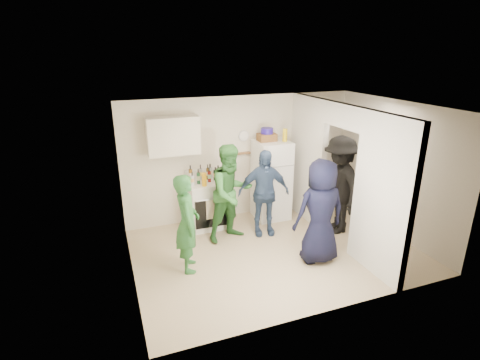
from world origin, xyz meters
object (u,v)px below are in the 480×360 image
at_px(blue_bowl, 267,131).
at_px(person_green_center, 231,193).
at_px(person_navy, 320,212).
at_px(person_nook, 339,185).
at_px(person_denim, 264,193).
at_px(stove, 208,204).
at_px(person_green_left, 187,223).
at_px(yellow_cup_stack_top, 285,135).
at_px(fridge, 271,180).
at_px(wicker_basket, 267,137).

relative_size(blue_bowl, person_green_center, 0.13).
height_order(person_navy, person_nook, person_nook).
relative_size(person_green_center, person_denim, 1.09).
bearing_deg(stove, blue_bowl, 0.92).
height_order(person_green_center, person_nook, person_nook).
bearing_deg(person_green_center, person_navy, -63.61).
bearing_deg(person_green_center, person_green_left, -158.69).
bearing_deg(person_green_left, person_denim, -56.89).
distance_m(blue_bowl, person_nook, 1.74).
height_order(yellow_cup_stack_top, person_green_left, yellow_cup_stack_top).
bearing_deg(fridge, stove, 178.72).
bearing_deg(person_navy, yellow_cup_stack_top, -94.02).
bearing_deg(blue_bowl, stove, -179.08).
relative_size(fridge, blue_bowl, 6.78).
xyz_separation_m(wicker_basket, person_nook, (1.02, -1.08, -0.77)).
xyz_separation_m(person_green_left, person_denim, (1.61, 0.71, 0.03)).
xyz_separation_m(person_green_left, person_nook, (2.98, 0.32, 0.14)).
relative_size(person_green_left, person_navy, 0.91).
bearing_deg(yellow_cup_stack_top, person_navy, -96.94).
height_order(fridge, person_nook, person_nook).
height_order(yellow_cup_stack_top, person_navy, yellow_cup_stack_top).
bearing_deg(yellow_cup_stack_top, person_green_left, -151.39).
bearing_deg(blue_bowl, yellow_cup_stack_top, -25.11).
bearing_deg(person_nook, fridge, -129.54).
xyz_separation_m(person_green_center, person_nook, (2.01, -0.41, 0.04)).
relative_size(stove, person_green_center, 0.52).
relative_size(stove, yellow_cup_stack_top, 3.76).
distance_m(person_green_left, person_nook, 3.00).
xyz_separation_m(stove, person_nook, (2.27, -1.06, 0.47)).
height_order(person_denim, person_nook, person_nook).
relative_size(stove, person_green_left, 0.59).
xyz_separation_m(fridge, person_denim, (-0.45, -0.63, 0.01)).
relative_size(fridge, yellow_cup_stack_top, 6.51).
xyz_separation_m(wicker_basket, yellow_cup_stack_top, (0.32, -0.15, 0.05)).
height_order(person_green_left, person_navy, person_navy).
bearing_deg(wicker_basket, person_green_left, -144.59).
bearing_deg(person_green_left, wicker_basket, -45.37).
bearing_deg(person_navy, person_nook, -135.50).
relative_size(wicker_basket, person_navy, 0.20).
bearing_deg(fridge, person_denim, -125.59).
distance_m(person_green_center, person_navy, 1.64).
xyz_separation_m(person_green_left, person_green_center, (0.98, 0.73, 0.10)).
xyz_separation_m(person_navy, person_nook, (0.91, 0.81, 0.06)).
height_order(wicker_basket, person_navy, wicker_basket).
bearing_deg(person_green_left, person_green_center, -44.09).
distance_m(person_green_left, person_denim, 1.76).
relative_size(stove, person_nook, 0.50).
height_order(blue_bowl, yellow_cup_stack_top, blue_bowl).
xyz_separation_m(person_green_center, person_denim, (0.63, -0.02, -0.08)).
relative_size(stove, person_denim, 0.57).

